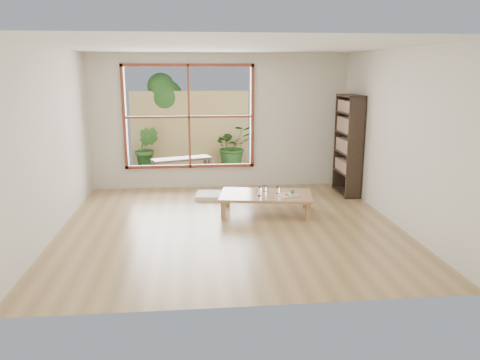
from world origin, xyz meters
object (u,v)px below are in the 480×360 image
(low_table, at_px, (266,196))
(garden_bench, at_px, (182,161))
(food_tray, at_px, (289,194))
(bookshelf, at_px, (348,145))

(low_table, relative_size, garden_bench, 1.20)
(low_table, bearing_deg, garden_bench, 126.95)
(low_table, bearing_deg, food_tray, -12.32)
(garden_bench, bearing_deg, low_table, -82.28)
(bookshelf, bearing_deg, low_table, -147.37)
(bookshelf, height_order, food_tray, bookshelf)
(food_tray, relative_size, garden_bench, 0.26)
(low_table, distance_m, food_tray, 0.38)
(bookshelf, xyz_separation_m, garden_bench, (-3.12, 1.68, -0.55))
(low_table, relative_size, food_tray, 4.54)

